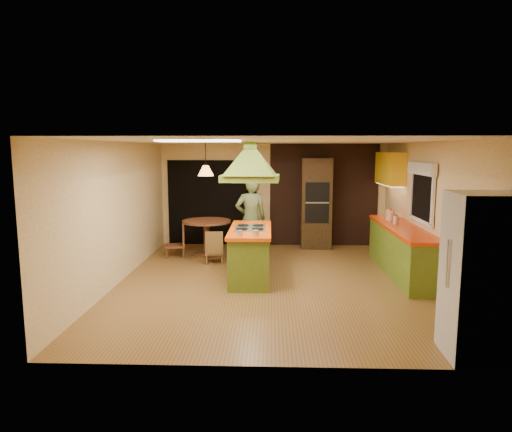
{
  "coord_description": "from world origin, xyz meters",
  "views": [
    {
      "loc": [
        -0.03,
        -7.96,
        2.36
      ],
      "look_at": [
        -0.32,
        0.31,
        1.15
      ],
      "focal_mm": 32.0,
      "sensor_mm": 36.0,
      "label": 1
    }
  ],
  "objects_px": {
    "wall_oven": "(316,203)",
    "canister_large": "(391,215)",
    "man": "(251,219)",
    "refrigerator": "(484,277)",
    "kitchen_island": "(250,253)",
    "dining_table": "(207,231)"
  },
  "relations": [
    {
      "from": "dining_table",
      "to": "canister_large",
      "type": "distance_m",
      "value": 3.96
    },
    {
      "from": "man",
      "to": "refrigerator",
      "type": "xyz_separation_m",
      "value": [
        2.83,
        -4.41,
        0.04
      ]
    },
    {
      "from": "dining_table",
      "to": "kitchen_island",
      "type": "bearing_deg",
      "value": -59.33
    },
    {
      "from": "canister_large",
      "to": "refrigerator",
      "type": "bearing_deg",
      "value": -90.48
    },
    {
      "from": "refrigerator",
      "to": "kitchen_island",
      "type": "bearing_deg",
      "value": 134.19
    },
    {
      "from": "kitchen_island",
      "to": "refrigerator",
      "type": "xyz_separation_m",
      "value": [
        2.78,
        -3.12,
        0.47
      ]
    },
    {
      "from": "kitchen_island",
      "to": "refrigerator",
      "type": "bearing_deg",
      "value": -48.53
    },
    {
      "from": "wall_oven",
      "to": "canister_large",
      "type": "distance_m",
      "value": 2.11
    },
    {
      "from": "man",
      "to": "canister_large",
      "type": "relative_size",
      "value": 8.51
    },
    {
      "from": "kitchen_island",
      "to": "wall_oven",
      "type": "distance_m",
      "value": 3.15
    },
    {
      "from": "wall_oven",
      "to": "canister_large",
      "type": "bearing_deg",
      "value": -49.6
    },
    {
      "from": "refrigerator",
      "to": "dining_table",
      "type": "height_order",
      "value": "refrigerator"
    },
    {
      "from": "dining_table",
      "to": "canister_large",
      "type": "height_order",
      "value": "canister_large"
    },
    {
      "from": "man",
      "to": "canister_large",
      "type": "distance_m",
      "value": 2.87
    },
    {
      "from": "kitchen_island",
      "to": "canister_large",
      "type": "relative_size",
      "value": 8.79
    },
    {
      "from": "canister_large",
      "to": "man",
      "type": "bearing_deg",
      "value": 176.74
    },
    {
      "from": "man",
      "to": "wall_oven",
      "type": "relative_size",
      "value": 0.84
    },
    {
      "from": "kitchen_island",
      "to": "wall_oven",
      "type": "xyz_separation_m",
      "value": [
        1.45,
        2.73,
        0.6
      ]
    },
    {
      "from": "dining_table",
      "to": "man",
      "type": "bearing_deg",
      "value": -26.37
    },
    {
      "from": "man",
      "to": "dining_table",
      "type": "height_order",
      "value": "man"
    },
    {
      "from": "kitchen_island",
      "to": "canister_large",
      "type": "height_order",
      "value": "canister_large"
    },
    {
      "from": "wall_oven",
      "to": "canister_large",
      "type": "height_order",
      "value": "wall_oven"
    }
  ]
}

